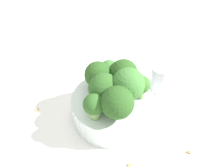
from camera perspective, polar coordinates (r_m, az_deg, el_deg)
ground_plane at (r=0.44m, az=0.00°, el=-8.19°), size 3.00×3.00×0.00m
bowl at (r=0.42m, az=0.00°, el=-6.04°), size 0.15×0.15×0.05m
broccoli_floret_0 at (r=0.38m, az=-2.39°, el=-0.88°), size 0.05×0.05×0.06m
broccoli_floret_1 at (r=0.37m, az=4.26°, el=-0.17°), size 0.06×0.06×0.07m
broccoli_floret_2 at (r=0.35m, az=1.40°, el=-4.94°), size 0.06×0.06×0.06m
broccoli_floret_3 at (r=0.42m, az=-0.72°, el=3.52°), size 0.04×0.04×0.05m
broccoli_floret_4 at (r=0.36m, az=-4.76°, el=-5.64°), size 0.04×0.04×0.05m
broccoli_floret_5 at (r=0.40m, az=3.05°, el=2.67°), size 0.05×0.05×0.06m
broccoli_floret_6 at (r=0.39m, az=7.65°, el=-0.42°), size 0.03×0.03×0.05m
broccoli_floret_7 at (r=0.40m, az=-3.67°, el=2.29°), size 0.05×0.05×0.06m
pepper_shaker at (r=0.48m, az=12.35°, el=1.36°), size 0.04×0.04×0.06m
almond_crumb_0 at (r=0.38m, az=4.77°, el=-20.12°), size 0.01×0.01×0.01m
almond_crumb_1 at (r=0.47m, az=-19.10°, el=-6.19°), size 0.01×0.01×0.01m
almond_crumb_3 at (r=0.50m, az=-4.26°, el=-0.13°), size 0.01×0.01×0.01m
almond_crumb_4 at (r=0.42m, az=19.41°, el=-16.38°), size 0.01×0.01×0.01m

